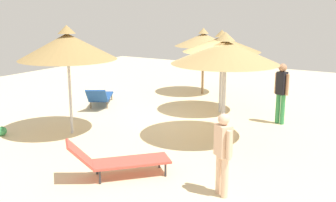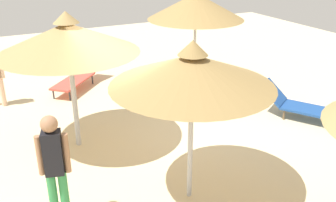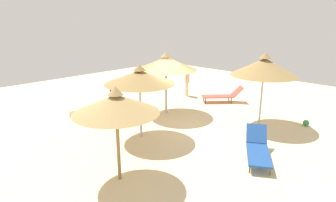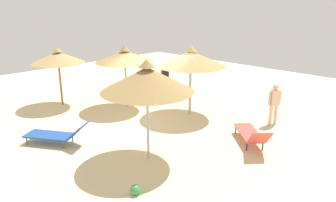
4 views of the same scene
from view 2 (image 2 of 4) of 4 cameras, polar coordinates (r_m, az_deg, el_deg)
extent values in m
cube|color=beige|center=(7.74, -2.74, -8.04)|extent=(24.00, 24.00, 0.10)
cylinder|color=#B2B2B7|center=(5.91, 3.44, -4.59)|extent=(0.08, 0.08, 2.41)
cone|color=#997A47|center=(5.51, 3.69, 4.67)|extent=(2.47, 2.47, 0.47)
cone|color=#997A47|center=(5.42, 3.78, 8.04)|extent=(0.44, 0.44, 0.22)
cylinder|color=#B2B2B7|center=(10.45, 4.03, 7.74)|extent=(0.07, 0.07, 2.37)
cone|color=#997A47|center=(10.21, 4.22, 14.08)|extent=(2.56, 2.56, 0.68)
cylinder|color=#B2B2B7|center=(7.71, -14.04, 1.13)|extent=(0.10, 0.10, 2.30)
cone|color=tan|center=(7.38, -14.88, 9.20)|extent=(2.69, 2.69, 0.57)
cone|color=tan|center=(7.30, -15.19, 12.13)|extent=(0.48, 0.48, 0.22)
cube|color=#CC4C3F|center=(10.96, -14.10, 2.96)|extent=(1.56, 1.50, 0.05)
cylinder|color=#2D2D33|center=(10.37, -14.59, 0.77)|extent=(0.04, 0.04, 0.28)
cylinder|color=#2D2D33|center=(10.62, -16.90, 1.04)|extent=(0.04, 0.04, 0.28)
cylinder|color=#2D2D33|center=(11.44, -11.33, 3.20)|extent=(0.04, 0.04, 0.28)
cylinder|color=#2D2D33|center=(11.67, -13.50, 3.40)|extent=(0.04, 0.04, 0.28)
cube|color=#CC4C3F|center=(11.72, -11.81, 5.84)|extent=(0.76, 0.76, 0.51)
cube|color=#1E478C|center=(9.48, 21.38, -1.40)|extent=(1.66, 1.37, 0.05)
cylinder|color=brown|center=(9.89, 17.93, -0.83)|extent=(0.04, 0.04, 0.25)
cylinder|color=brown|center=(9.40, 17.08, -1.99)|extent=(0.04, 0.04, 0.25)
cube|color=#1E478C|center=(9.58, 15.63, 1.28)|extent=(0.81, 0.84, 0.50)
cylinder|color=beige|center=(10.54, -23.72, 1.30)|extent=(0.13, 0.13, 0.76)
cylinder|color=beige|center=(10.29, -23.81, 4.59)|extent=(0.09, 0.09, 0.53)
cylinder|color=#338C4C|center=(5.97, -15.31, -13.84)|extent=(0.13, 0.13, 0.88)
cylinder|color=#338C4C|center=(5.99, -16.88, -13.91)|extent=(0.13, 0.13, 0.88)
cube|color=black|center=(5.56, -16.97, -7.49)|extent=(0.28, 0.31, 0.66)
sphere|color=#A57554|center=(5.36, -17.52, -3.33)|extent=(0.24, 0.24, 0.24)
cylinder|color=#A57554|center=(5.55, -15.08, -7.59)|extent=(0.09, 0.09, 0.61)
cylinder|color=#A57554|center=(5.60, -18.78, -7.79)|extent=(0.09, 0.09, 0.61)
sphere|color=#338C4C|center=(12.41, 7.01, 5.00)|extent=(0.25, 0.25, 0.25)
camera|label=1|loc=(16.61, -37.49, 16.72)|focal=43.71mm
camera|label=3|loc=(10.33, 75.22, 7.66)|focal=30.75mm
camera|label=4|loc=(18.31, 9.93, 24.04)|focal=33.76mm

